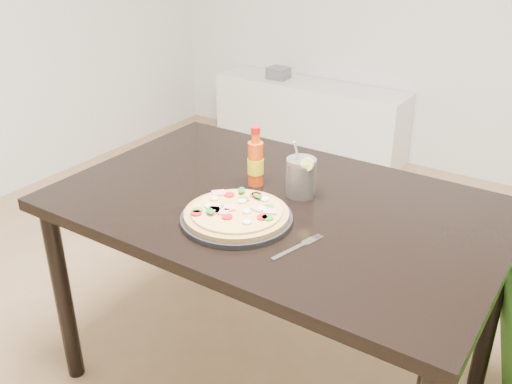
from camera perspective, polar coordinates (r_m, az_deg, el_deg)
The scene contains 9 objects.
floor at distance 2.35m, azimuth -2.50°, elevation -15.96°, with size 4.50×4.50×0.00m, color #9E7A51.
dining_table at distance 1.85m, azimuth 2.06°, elevation -3.17°, with size 1.40×0.90×0.75m.
plate at distance 1.69m, azimuth -1.95°, elevation -2.66°, with size 0.33×0.33×0.02m, color black.
pizza at distance 1.69m, azimuth -1.95°, elevation -2.05°, with size 0.31×0.31×0.03m.
hot_sauce_bottle at distance 1.89m, azimuth -0.05°, elevation 2.99°, with size 0.06×0.06×0.20m.
cola_cup at distance 1.83m, azimuth 4.51°, elevation 1.41°, with size 0.10×0.10×0.19m.
fork at distance 1.57m, azimuth 4.32°, elevation -5.45°, with size 0.07×0.19×0.00m.
media_console at distance 4.14m, azimuth 5.31°, elevation 7.43°, with size 1.40×0.34×0.50m, color white.
cd_stack at distance 4.16m, azimuth 2.26°, elevation 11.80°, with size 0.14×0.12×0.08m.
Camera 1 is at (1.04, -1.39, 1.57)m, focal length 40.00 mm.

